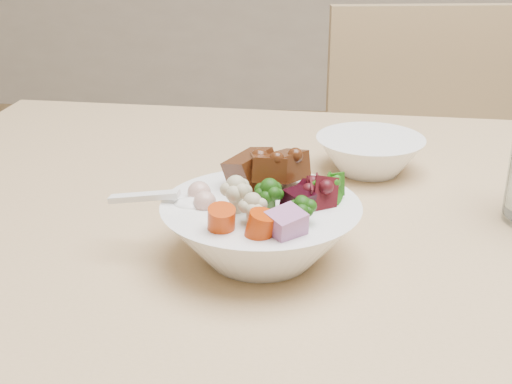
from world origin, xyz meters
TOP-DOWN VIEW (x-y plane):
  - chair_far at (-0.19, 0.61)m, footprint 0.46×0.46m
  - food_bowl at (-0.49, -0.16)m, footprint 0.20×0.20m
  - soup_spoon at (-0.57, -0.17)m, footprint 0.11×0.03m
  - side_bowl at (-0.36, 0.08)m, footprint 0.14×0.14m

SIDE VIEW (x-z plane):
  - chair_far at x=-0.19m, z-range 0.06..0.95m
  - side_bowl at x=-0.36m, z-range 0.77..0.82m
  - food_bowl at x=-0.49m, z-range 0.75..0.86m
  - soup_spoon at x=-0.57m, z-range 0.82..0.84m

